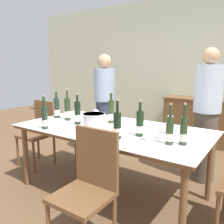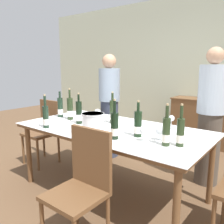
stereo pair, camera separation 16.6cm
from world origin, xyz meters
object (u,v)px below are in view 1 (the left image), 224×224
wine_bottle_0 (117,126)px  wine_bottle_3 (45,118)px  sideboard_cabinet (206,122)px  wine_glass_0 (169,126)px  wine_bottle_1 (68,110)px  wine_glass_4 (170,118)px  person_guest_left (206,116)px  wine_glass_3 (96,113)px  person_host (105,107)px  wine_bottle_2 (57,108)px  wine_bottle_6 (170,131)px  chair_left_end (40,128)px  wine_bottle_7 (111,112)px  ice_bucket (94,122)px  wine_bottle_8 (184,131)px  wine_glass_1 (162,130)px  chair_near_front (89,181)px  wine_bottle_5 (140,124)px  wine_glass_2 (147,131)px  wine_bottle_4 (78,114)px  dining_table (112,133)px

wine_bottle_0 → wine_bottle_3: size_ratio=1.02×
sideboard_cabinet → wine_glass_0: (0.16, -2.31, 0.43)m
wine_bottle_1 → wine_glass_4: 1.27m
sideboard_cabinet → person_guest_left: (0.33, -1.49, 0.41)m
wine_glass_3 → person_host: bearing=118.4°
wine_bottle_2 → wine_bottle_6: (1.64, -0.21, -0.00)m
chair_left_end → wine_bottle_2: bearing=-8.2°
wine_bottle_1 → wine_glass_0: (1.31, 0.10, -0.05)m
wine_bottle_1 → wine_bottle_2: 0.22m
wine_bottle_6 → wine_bottle_7: 0.95m
ice_bucket → person_host: person_host is taller
wine_bottle_3 → wine_glass_3: size_ratio=2.42×
wine_bottle_8 → wine_bottle_1: bearing=175.2°
sideboard_cabinet → wine_glass_1: (0.16, -2.49, 0.43)m
chair_near_front → wine_bottle_5: bearing=81.4°
wine_glass_1 → wine_glass_2: bearing=-132.9°
wine_glass_3 → chair_left_end: bearing=-176.6°
wine_bottle_3 → wine_bottle_4: (0.15, 0.37, 0.00)m
wine_bottle_0 → person_host: bearing=130.4°
wine_bottle_0 → wine_bottle_6: wine_bottle_0 is taller
wine_bottle_2 → wine_bottle_3: 0.57m
sideboard_cabinet → person_guest_left: person_guest_left is taller
wine_glass_3 → person_guest_left: 1.37m
wine_bottle_2 → wine_glass_0: bearing=2.9°
ice_bucket → wine_bottle_2: bearing=162.6°
wine_bottle_7 → person_guest_left: (0.93, 0.73, -0.07)m
wine_bottle_1 → wine_bottle_2: bearing=175.5°
ice_bucket → wine_bottle_5: (0.47, 0.14, 0.02)m
wine_glass_4 → chair_left_end: 1.93m
wine_bottle_7 → wine_glass_2: size_ratio=2.88×
wine_bottle_1 → sideboard_cabinet: bearing=64.4°
wine_bottle_6 → chair_near_front: 0.81m
wine_bottle_1 → wine_bottle_8: size_ratio=1.08×
sideboard_cabinet → ice_bucket: 2.74m
wine_bottle_6 → ice_bucket: bearing=-176.1°
wine_bottle_4 → chair_near_front: 1.07m
sideboard_cabinet → wine_bottle_5: (-0.07, -2.51, 0.46)m
wine_glass_4 → ice_bucket: bearing=-130.8°
dining_table → wine_bottle_2: 0.92m
ice_bucket → wine_glass_1: (0.69, 0.15, -0.01)m
wine_glass_1 → wine_bottle_1: bearing=176.1°
chair_left_end → person_guest_left: bearing=21.0°
wine_bottle_7 → person_guest_left: 1.19m
wine_glass_3 → wine_bottle_6: bearing=-17.1°
sideboard_cabinet → wine_glass_3: bearing=-109.8°
wine_glass_2 → wine_bottle_8: bearing=12.6°
wine_bottle_8 → chair_near_front: bearing=-129.9°
wine_bottle_2 → wine_bottle_4: 0.48m
wine_bottle_4 → person_guest_left: bearing=39.1°
sideboard_cabinet → wine_bottle_7: bearing=-105.2°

